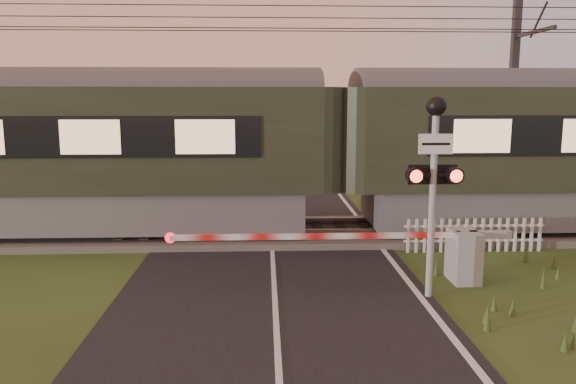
{
  "coord_description": "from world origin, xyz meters",
  "views": [
    {
      "loc": [
        -0.17,
        -8.57,
        3.71
      ],
      "look_at": [
        0.32,
        3.2,
        1.76
      ],
      "focal_mm": 35.0,
      "sensor_mm": 36.0,
      "label": 1
    }
  ],
  "objects_px": {
    "picket_fence": "(474,235)",
    "crossing_signal": "(434,161)",
    "boom_gate": "(446,253)",
    "catenary_mast": "(513,102)",
    "train": "(337,149)"
  },
  "relations": [
    {
      "from": "picket_fence",
      "to": "crossing_signal",
      "type": "bearing_deg",
      "value": -123.09
    },
    {
      "from": "boom_gate",
      "to": "catenary_mast",
      "type": "xyz_separation_m",
      "value": [
        4.0,
        6.32,
        3.04
      ]
    },
    {
      "from": "picket_fence",
      "to": "catenary_mast",
      "type": "xyz_separation_m",
      "value": [
        2.58,
        4.12,
        3.22
      ]
    },
    {
      "from": "crossing_signal",
      "to": "catenary_mast",
      "type": "height_order",
      "value": "catenary_mast"
    },
    {
      "from": "train",
      "to": "catenary_mast",
      "type": "distance_m",
      "value": 6.3
    },
    {
      "from": "crossing_signal",
      "to": "picket_fence",
      "type": "xyz_separation_m",
      "value": [
        2.04,
        3.12,
        -2.17
      ]
    },
    {
      "from": "train",
      "to": "catenary_mast",
      "type": "xyz_separation_m",
      "value": [
        5.76,
        2.23,
        1.26
      ]
    },
    {
      "from": "boom_gate",
      "to": "picket_fence",
      "type": "height_order",
      "value": "boom_gate"
    },
    {
      "from": "boom_gate",
      "to": "crossing_signal",
      "type": "distance_m",
      "value": 2.28
    },
    {
      "from": "catenary_mast",
      "to": "crossing_signal",
      "type": "bearing_deg",
      "value": -122.51
    },
    {
      "from": "crossing_signal",
      "to": "picket_fence",
      "type": "bearing_deg",
      "value": 56.91
    },
    {
      "from": "train",
      "to": "boom_gate",
      "type": "height_order",
      "value": "train"
    },
    {
      "from": "train",
      "to": "boom_gate",
      "type": "distance_m",
      "value": 4.8
    },
    {
      "from": "boom_gate",
      "to": "catenary_mast",
      "type": "distance_m",
      "value": 8.07
    },
    {
      "from": "crossing_signal",
      "to": "catenary_mast",
      "type": "xyz_separation_m",
      "value": [
        4.62,
        7.24,
        1.05
      ]
    }
  ]
}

